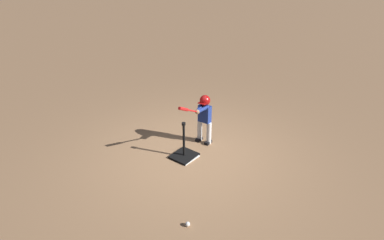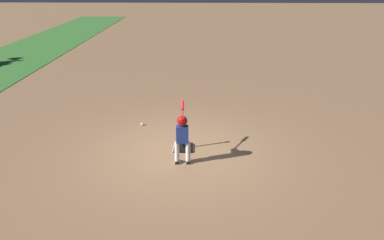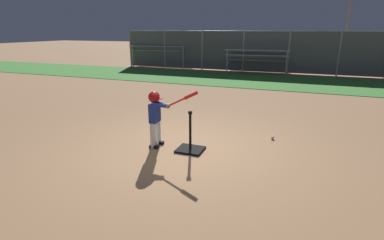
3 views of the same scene
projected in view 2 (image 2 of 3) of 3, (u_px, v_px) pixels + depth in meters
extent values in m
plane|color=#99704C|center=(180.00, 151.00, 8.78)|extent=(90.00, 90.00, 0.00)
cube|color=white|center=(183.00, 148.00, 8.91)|extent=(0.47, 0.47, 0.02)
cube|color=black|center=(183.00, 148.00, 8.90)|extent=(0.50, 0.45, 0.04)
cylinder|color=black|center=(183.00, 134.00, 8.76)|extent=(0.05, 0.05, 0.69)
cylinder|color=black|center=(183.00, 119.00, 8.63)|extent=(0.08, 0.08, 0.05)
cylinder|color=silver|center=(177.00, 153.00, 8.13)|extent=(0.11, 0.11, 0.50)
cube|color=black|center=(177.00, 161.00, 8.23)|extent=(0.18, 0.10, 0.06)
cylinder|color=silver|center=(188.00, 153.00, 8.13)|extent=(0.11, 0.11, 0.50)
cube|color=black|center=(188.00, 161.00, 8.23)|extent=(0.18, 0.10, 0.06)
cube|color=navy|center=(182.00, 134.00, 7.97)|extent=(0.15, 0.27, 0.37)
sphere|color=#936B4C|center=(182.00, 122.00, 7.86)|extent=(0.19, 0.19, 0.19)
sphere|color=maroon|center=(182.00, 121.00, 7.86)|extent=(0.22, 0.22, 0.22)
cube|color=maroon|center=(182.00, 121.00, 7.95)|extent=(0.12, 0.17, 0.01)
cylinder|color=navy|center=(180.00, 125.00, 8.04)|extent=(0.31, 0.15, 0.11)
cylinder|color=navy|center=(184.00, 124.00, 8.04)|extent=(0.31, 0.17, 0.11)
sphere|color=#936B4C|center=(182.00, 123.00, 8.17)|extent=(0.10, 0.10, 0.10)
cylinder|color=red|center=(183.00, 112.00, 8.38)|extent=(0.58, 0.05, 0.32)
cylinder|color=red|center=(183.00, 105.00, 8.52)|extent=(0.27, 0.07, 0.18)
cylinder|color=black|center=(182.00, 123.00, 8.16)|extent=(0.04, 0.05, 0.05)
sphere|color=white|center=(142.00, 124.00, 10.23)|extent=(0.07, 0.07, 0.07)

